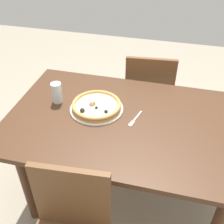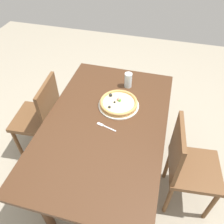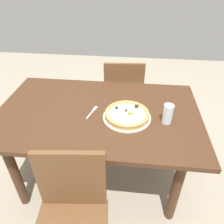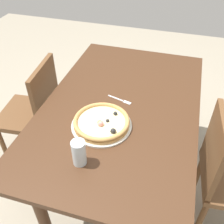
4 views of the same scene
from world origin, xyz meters
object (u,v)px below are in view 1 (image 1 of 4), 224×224
chair_near (148,95)px  plate (97,109)px  dining_table (128,133)px  pizza (96,106)px  drinking_glass (57,93)px  fork (135,120)px

chair_near → plate: 0.73m
dining_table → chair_near: size_ratio=1.67×
chair_near → pizza: size_ratio=2.86×
dining_table → chair_near: bearing=-93.9°
chair_near → pizza: bearing=-118.6°
pizza → drinking_glass: bearing=-4.5°
dining_table → pizza: 0.26m
chair_near → plate: size_ratio=2.64×
plate → fork: (-0.25, 0.05, -0.00)m
plate → chair_near: bearing=-112.9°
dining_table → fork: 0.11m
dining_table → fork: bearing=-163.7°
plate → pizza: (0.00, 0.00, 0.03)m
dining_table → pizza: size_ratio=4.76×
fork → plate: bearing=-84.6°
pizza → drinking_glass: drinking_glass is taller
chair_near → fork: chair_near is taller
pizza → dining_table: bearing=165.3°
dining_table → pizza: bearing=-14.7°
dining_table → chair_near: (-0.05, -0.68, -0.15)m
chair_near → fork: size_ratio=5.48×
dining_table → plate: bearing=-14.9°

